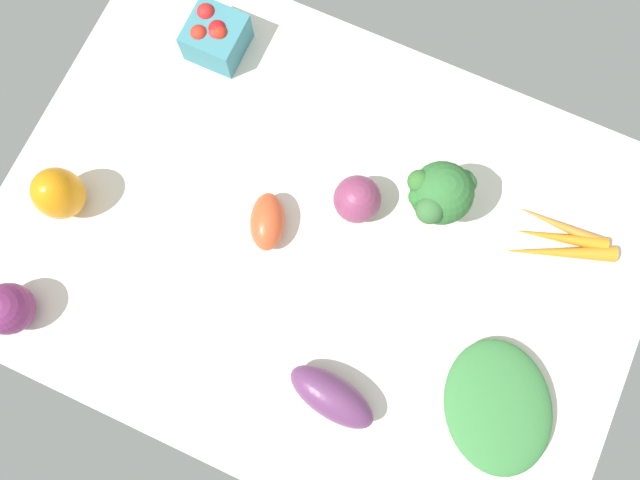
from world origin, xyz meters
TOP-DOWN VIEW (x-y plane):
  - tablecloth at (0.00, 0.00)cm, footprint 104.00×76.00cm
  - eggplant at (-11.57, 21.30)cm, footprint 14.91×8.20cm
  - leafy_greens_clump at (-34.88, 12.34)cm, footprint 24.06×25.48cm
  - roma_tomato at (8.77, 0.86)cm, footprint 8.61×10.76cm
  - carrot_bunch at (-35.02, -15.83)cm, footprint 17.46×10.07cm
  - bell_pepper_orange at (40.06, 10.71)cm, footprint 10.01×10.01cm
  - berry_basket at (30.41, -24.49)cm, footprint 9.10×9.10cm
  - red_onion_near_basket at (-2.82, -8.10)cm, footprint 7.63×7.63cm
  - broccoli_head at (-14.24, -12.67)cm, footprint 10.44×10.79cm
  - red_onion_center at (38.61, 29.72)cm, footprint 7.97×7.97cm

SIDE VIEW (x-z plane):
  - tablecloth at x=0.00cm, z-range 0.00..2.00cm
  - carrot_bunch at x=-35.02cm, z-range 1.92..4.49cm
  - leafy_greens_clump at x=-34.88cm, z-range 2.00..6.36cm
  - roma_tomato at x=8.77cm, z-range 2.00..7.49cm
  - eggplant at x=-11.57cm, z-range 2.00..8.18cm
  - berry_basket at x=30.41cm, z-range 2.00..9.47cm
  - red_onion_near_basket at x=-2.82cm, z-range 2.00..9.63cm
  - red_onion_center at x=38.61cm, z-range 2.00..9.97cm
  - bell_pepper_orange at x=40.06cm, z-range 2.00..12.27cm
  - broccoli_head at x=-14.24cm, z-range 3.86..17.47cm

